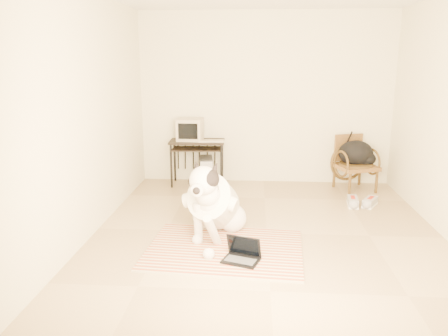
# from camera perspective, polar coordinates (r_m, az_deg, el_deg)

# --- Properties ---
(floor) EXTENTS (4.50, 4.50, 0.00)m
(floor) POSITION_cam_1_polar(r_m,az_deg,el_deg) (5.15, 5.59, -8.44)
(floor) COLOR tan
(floor) RESTS_ON ground
(wall_back) EXTENTS (4.50, 0.00, 4.50)m
(wall_back) POSITION_cam_1_polar(r_m,az_deg,el_deg) (7.04, 5.41, 8.96)
(wall_back) COLOR beige
(wall_back) RESTS_ON floor
(wall_front) EXTENTS (4.50, 0.00, 4.50)m
(wall_front) POSITION_cam_1_polar(r_m,az_deg,el_deg) (2.59, 7.50, 0.24)
(wall_front) COLOR beige
(wall_front) RESTS_ON floor
(wall_left) EXTENTS (0.00, 4.50, 4.50)m
(wall_left) POSITION_cam_1_polar(r_m,az_deg,el_deg) (5.14, -17.06, 6.57)
(wall_left) COLOR beige
(wall_left) RESTS_ON floor
(rug) EXTENTS (1.70, 1.35, 0.02)m
(rug) POSITION_cam_1_polar(r_m,az_deg,el_deg) (4.70, 0.07, -10.54)
(rug) COLOR #B23F24
(rug) RESTS_ON floor
(dog) EXTENTS (0.67, 1.36, 0.98)m
(dog) POSITION_cam_1_polar(r_m,az_deg,el_deg) (4.90, -1.33, -4.74)
(dog) COLOR silver
(dog) RESTS_ON rug
(laptop) EXTENTS (0.41, 0.35, 0.24)m
(laptop) POSITION_cam_1_polar(r_m,az_deg,el_deg) (4.42, 2.37, -11.22)
(laptop) COLOR black
(laptop) RESTS_ON rug
(computer_desk) EXTENTS (0.88, 0.51, 0.72)m
(computer_desk) POSITION_cam_1_polar(r_m,az_deg,el_deg) (6.92, -3.54, 2.76)
(computer_desk) COLOR black
(computer_desk) RESTS_ON floor
(crt_monitor) EXTENTS (0.40, 0.39, 0.34)m
(crt_monitor) POSITION_cam_1_polar(r_m,az_deg,el_deg) (6.92, -4.45, 5.04)
(crt_monitor) COLOR #B8AA90
(crt_monitor) RESTS_ON computer_desk
(desk_keyboard) EXTENTS (0.41, 0.18, 0.03)m
(desk_keyboard) POSITION_cam_1_polar(r_m,az_deg,el_deg) (6.80, -1.67, 3.55)
(desk_keyboard) COLOR #B8AA90
(desk_keyboard) RESTS_ON computer_desk
(pc_tower) EXTENTS (0.27, 0.50, 0.45)m
(pc_tower) POSITION_cam_1_polar(r_m,az_deg,el_deg) (6.97, -2.35, -0.45)
(pc_tower) COLOR #464648
(pc_tower) RESTS_ON floor
(rattan_chair) EXTENTS (0.70, 0.68, 0.83)m
(rattan_chair) POSITION_cam_1_polar(r_m,az_deg,el_deg) (6.98, 16.64, 0.65)
(rattan_chair) COLOR brown
(rattan_chair) RESTS_ON floor
(backpack) EXTENTS (0.56, 0.43, 0.39)m
(backpack) POSITION_cam_1_polar(r_m,az_deg,el_deg) (6.95, 17.03, 1.76)
(backpack) COLOR black
(backpack) RESTS_ON rattan_chair
(sneaker_left) EXTENTS (0.17, 0.34, 0.12)m
(sneaker_left) POSITION_cam_1_polar(r_m,az_deg,el_deg) (6.28, 16.46, -4.29)
(sneaker_left) COLOR white
(sneaker_left) RESTS_ON floor
(sneaker_right) EXTENTS (0.28, 0.35, 0.12)m
(sneaker_right) POSITION_cam_1_polar(r_m,az_deg,el_deg) (6.34, 18.53, -4.27)
(sneaker_right) COLOR white
(sneaker_right) RESTS_ON floor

